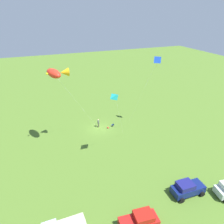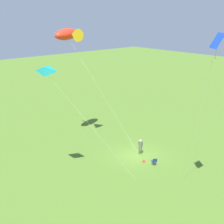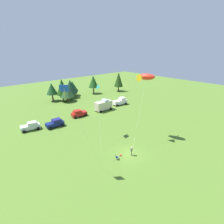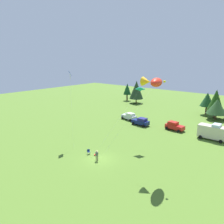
% 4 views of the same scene
% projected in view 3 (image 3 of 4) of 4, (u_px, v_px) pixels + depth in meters
% --- Properties ---
extents(ground_plane, '(160.00, 160.00, 0.00)m').
position_uv_depth(ground_plane, '(129.00, 154.00, 31.93)').
color(ground_plane, '#4E7226').
extents(person_kite_flyer, '(0.51, 0.48, 1.74)m').
position_uv_depth(person_kite_flyer, '(132.00, 150.00, 31.23)').
color(person_kite_flyer, brown).
rests_on(person_kite_flyer, ground).
extents(folding_chair, '(0.65, 0.65, 0.82)m').
position_uv_depth(folding_chair, '(117.00, 157.00, 30.26)').
color(folding_chair, navy).
rests_on(folding_chair, ground).
extents(backpack_on_grass, '(0.37, 0.39, 0.22)m').
position_uv_depth(backpack_on_grass, '(121.00, 155.00, 31.35)').
color(backpack_on_grass, red).
rests_on(backpack_on_grass, ground).
extents(car_silver_compact, '(4.42, 2.72, 1.89)m').
position_uv_depth(car_silver_compact, '(31.00, 126.00, 40.91)').
color(car_silver_compact, silver).
rests_on(car_silver_compact, ground).
extents(car_navy_hatch, '(4.26, 2.33, 1.89)m').
position_uv_depth(car_navy_hatch, '(55.00, 123.00, 42.54)').
color(car_navy_hatch, navy).
rests_on(car_navy_hatch, ground).
extents(car_red_sedan, '(4.36, 2.55, 1.89)m').
position_uv_depth(car_red_sedan, '(79.00, 113.00, 48.74)').
color(car_red_sedan, red).
rests_on(car_red_sedan, ground).
extents(van_camper_beige, '(5.42, 2.64, 3.34)m').
position_uv_depth(van_camper_beige, '(103.00, 105.00, 53.30)').
color(van_camper_beige, beige).
rests_on(van_camper_beige, ground).
extents(truck_white_pickup, '(5.21, 2.91, 2.34)m').
position_uv_depth(truck_white_pickup, '(120.00, 101.00, 58.74)').
color(truck_white_pickup, white).
rests_on(truck_white_pickup, ground).
extents(treeline_distant, '(61.65, 10.90, 8.13)m').
position_uv_depth(treeline_distant, '(57.00, 88.00, 61.64)').
color(treeline_distant, brown).
rests_on(treeline_distant, ground).
extents(kite_large_fish, '(8.97, 5.76, 13.49)m').
position_uv_depth(kite_large_fish, '(145.00, 77.00, 34.47)').
color(kite_large_fish, red).
rests_on(kite_large_fish, ground).
extents(kite_delta_teal, '(5.17, 7.32, 11.12)m').
position_uv_depth(kite_delta_teal, '(97.00, 87.00, 35.88)').
color(kite_delta_teal, teal).
rests_on(kite_delta_teal, ground).
extents(kite_diamond_blue, '(4.39, 3.56, 13.79)m').
position_uv_depth(kite_diamond_blue, '(65.00, 91.00, 23.20)').
color(kite_diamond_blue, blue).
rests_on(kite_diamond_blue, ground).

